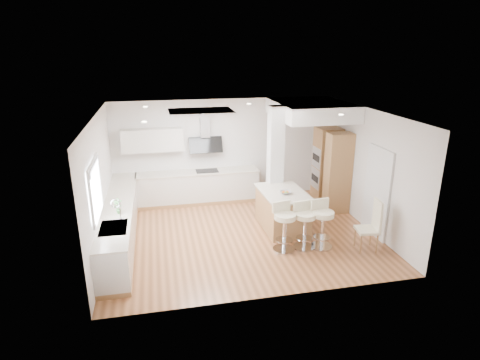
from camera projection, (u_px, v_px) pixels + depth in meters
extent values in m
plane|color=#A2643C|center=(242.00, 234.00, 9.29)|extent=(6.00, 6.00, 0.00)
cube|color=white|center=(242.00, 234.00, 9.29)|extent=(6.00, 5.00, 0.02)
cube|color=silver|center=(223.00, 150.00, 11.16)|extent=(6.00, 0.04, 2.80)
cube|color=silver|center=(100.00, 186.00, 8.25)|extent=(0.04, 5.00, 2.80)
cube|color=silver|center=(366.00, 169.00, 9.43)|extent=(0.04, 5.00, 2.80)
cube|color=silver|center=(201.00, 112.00, 8.80)|extent=(1.40, 0.95, 0.05)
cube|color=silver|center=(201.00, 112.00, 8.81)|extent=(1.25, 0.80, 0.03)
cylinder|color=#EFE7CB|center=(145.00, 107.00, 9.39)|extent=(0.10, 0.10, 0.02)
cylinder|color=#EFE7CB|center=(144.00, 122.00, 7.54)|extent=(0.10, 0.10, 0.02)
cylinder|color=#EFE7CB|center=(249.00, 104.00, 9.89)|extent=(0.10, 0.10, 0.02)
cylinder|color=#EFE7CB|center=(314.00, 105.00, 9.72)|extent=(0.10, 0.10, 0.02)
cylinder|color=#EFE7CB|center=(341.00, 115.00, 8.33)|extent=(0.10, 0.10, 0.02)
cube|color=white|center=(95.00, 189.00, 7.34)|extent=(0.03, 1.15, 0.95)
cube|color=silver|center=(92.00, 163.00, 7.18)|extent=(0.04, 1.28, 0.06)
cube|color=silver|center=(99.00, 215.00, 7.50)|extent=(0.04, 1.28, 0.06)
cube|color=silver|center=(91.00, 201.00, 6.78)|extent=(0.04, 0.06, 0.95)
cube|color=silver|center=(99.00, 179.00, 7.91)|extent=(0.04, 0.06, 0.95)
cube|color=#A8ABB0|center=(94.00, 167.00, 7.21)|extent=(0.03, 1.18, 0.14)
cube|color=#4E453D|center=(377.00, 193.00, 9.00)|extent=(0.02, 0.90, 2.00)
cube|color=silver|center=(377.00, 193.00, 9.00)|extent=(0.05, 1.00, 2.10)
cube|color=#A77847|center=(122.00, 239.00, 8.97)|extent=(0.60, 4.50, 0.10)
cube|color=beige|center=(120.00, 221.00, 8.83)|extent=(0.60, 4.50, 0.76)
cube|color=beige|center=(118.00, 204.00, 8.70)|extent=(0.63, 4.50, 0.04)
cube|color=#ACABB0|center=(113.00, 228.00, 7.54)|extent=(0.50, 0.75, 0.02)
cube|color=#ACABB0|center=(113.00, 235.00, 7.39)|extent=(0.40, 0.34, 0.10)
cube|color=#ACABB0|center=(114.00, 226.00, 7.72)|extent=(0.40, 0.34, 0.10)
cylinder|color=silver|center=(120.00, 212.00, 7.78)|extent=(0.02, 0.02, 0.36)
torus|color=silver|center=(116.00, 204.00, 7.71)|extent=(0.18, 0.02, 0.18)
imported|color=#4E944B|center=(118.00, 206.00, 8.10)|extent=(0.17, 0.12, 0.33)
cube|color=#A77847|center=(199.00, 201.00, 11.16)|extent=(3.30, 0.60, 0.10)
cube|color=beige|center=(198.00, 186.00, 11.02)|extent=(3.30, 0.60, 0.76)
cube|color=beige|center=(198.00, 172.00, 10.90)|extent=(3.33, 0.63, 0.04)
cube|color=black|center=(207.00, 171.00, 10.94)|extent=(0.60, 0.40, 0.01)
cube|color=beige|center=(152.00, 140.00, 10.50)|extent=(1.60, 0.34, 0.60)
cube|color=#ACABB0|center=(205.00, 124.00, 10.73)|extent=(0.25, 0.18, 0.70)
cube|color=black|center=(206.00, 145.00, 10.83)|extent=(0.90, 0.26, 0.44)
cube|color=silver|center=(275.00, 162.00, 9.93)|extent=(0.35, 0.35, 2.80)
cube|color=white|center=(311.00, 110.00, 10.17)|extent=(1.78, 2.20, 0.40)
cube|color=#A77847|center=(327.00, 166.00, 10.87)|extent=(0.62, 0.62, 2.10)
cube|color=#A77847|center=(338.00, 174.00, 10.22)|extent=(0.62, 0.40, 2.10)
cube|color=#ACABB0|center=(316.00, 158.00, 10.73)|extent=(0.02, 0.55, 0.55)
cube|color=#ACABB0|center=(315.00, 178.00, 10.92)|extent=(0.02, 0.55, 0.55)
cube|color=black|center=(316.00, 158.00, 10.73)|extent=(0.01, 0.45, 0.18)
cube|color=black|center=(315.00, 178.00, 10.91)|extent=(0.01, 0.45, 0.18)
cube|color=#A77847|center=(282.00, 211.00, 9.49)|extent=(0.97, 1.46, 0.88)
cube|color=beige|center=(283.00, 192.00, 9.34)|extent=(1.06, 1.55, 0.04)
imported|color=gray|center=(286.00, 192.00, 9.18)|extent=(0.27, 0.27, 0.07)
sphere|color=orange|center=(287.00, 192.00, 9.19)|extent=(0.07, 0.07, 0.07)
sphere|color=orange|center=(284.00, 192.00, 9.19)|extent=(0.07, 0.07, 0.07)
sphere|color=olive|center=(286.00, 193.00, 9.14)|extent=(0.07, 0.07, 0.07)
cylinder|color=silver|center=(284.00, 249.00, 8.57)|extent=(0.56, 0.56, 0.03)
cylinder|color=silver|center=(284.00, 234.00, 8.45)|extent=(0.09, 0.09, 0.70)
cylinder|color=silver|center=(284.00, 240.00, 8.50)|extent=(0.43, 0.43, 0.02)
cylinder|color=beige|center=(285.00, 216.00, 8.33)|extent=(0.53, 0.53, 0.11)
cube|color=beige|center=(281.00, 206.00, 8.43)|extent=(0.41, 0.13, 0.24)
cylinder|color=silver|center=(304.00, 247.00, 8.66)|extent=(0.52, 0.52, 0.03)
cylinder|color=silver|center=(304.00, 232.00, 8.55)|extent=(0.08, 0.08, 0.68)
cylinder|color=silver|center=(304.00, 238.00, 8.60)|extent=(0.40, 0.40, 0.02)
cylinder|color=beige|center=(305.00, 216.00, 8.43)|extent=(0.50, 0.50, 0.10)
cube|color=beige|center=(302.00, 206.00, 8.53)|extent=(0.40, 0.11, 0.23)
cylinder|color=silver|center=(321.00, 246.00, 8.69)|extent=(0.53, 0.53, 0.03)
cylinder|color=silver|center=(322.00, 231.00, 8.58)|extent=(0.08, 0.08, 0.70)
cylinder|color=silver|center=(322.00, 237.00, 8.62)|extent=(0.41, 0.41, 0.02)
cylinder|color=beige|center=(323.00, 214.00, 8.45)|extent=(0.51, 0.51, 0.11)
cube|color=beige|center=(320.00, 204.00, 8.55)|extent=(0.41, 0.10, 0.24)
cube|color=beige|center=(367.00, 230.00, 8.45)|extent=(0.49, 0.49, 0.06)
cube|color=beige|center=(377.00, 216.00, 8.37)|extent=(0.10, 0.41, 0.70)
cylinder|color=#A77847|center=(361.00, 244.00, 8.35)|extent=(0.04, 0.04, 0.43)
cylinder|color=#A77847|center=(355.00, 237.00, 8.68)|extent=(0.04, 0.04, 0.43)
cylinder|color=#A77847|center=(377.00, 244.00, 8.38)|extent=(0.04, 0.04, 0.43)
cylinder|color=#A77847|center=(370.00, 236.00, 8.71)|extent=(0.04, 0.04, 0.43)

